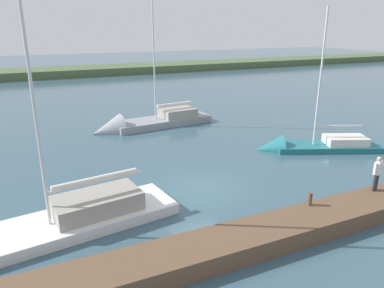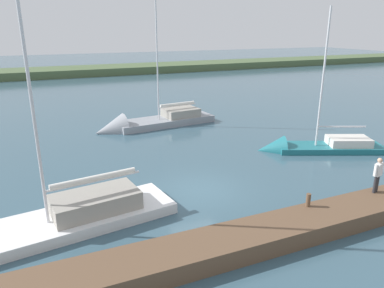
{
  "view_description": "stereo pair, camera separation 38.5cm",
  "coord_description": "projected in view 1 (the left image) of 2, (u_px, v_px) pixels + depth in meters",
  "views": [
    {
      "loc": [
        7.13,
        14.46,
        7.64
      ],
      "look_at": [
        -0.23,
        -1.46,
        1.93
      ],
      "focal_mm": 33.78,
      "sensor_mm": 36.0,
      "label": 1
    },
    {
      "loc": [
        6.78,
        14.62,
        7.64
      ],
      "look_at": [
        -0.23,
        -1.46,
        1.93
      ],
      "focal_mm": 33.78,
      "sensor_mm": 36.0,
      "label": 2
    }
  ],
  "objects": [
    {
      "name": "sailboat_far_left",
      "position": [
        144.0,
        125.0,
        28.7
      ],
      "size": [
        10.0,
        3.61,
        11.03
      ],
      "rotation": [
        0.0,
        0.0,
        0.12
      ],
      "color": "gray",
      "rests_on": "ground_plane"
    },
    {
      "name": "ground_plane",
      "position": [
        200.0,
        190.0,
        17.69
      ],
      "size": [
        200.0,
        200.0,
        0.0
      ],
      "primitive_type": "plane",
      "color": "#385666"
    },
    {
      "name": "person_on_dock",
      "position": [
        377.0,
        171.0,
        15.79
      ],
      "size": [
        0.59,
        0.34,
        1.6
      ],
      "rotation": [
        0.0,
        0.0,
        5.02
      ],
      "color": "#28282D",
      "rests_on": "dock_pier"
    },
    {
      "name": "sailboat_behind_pier",
      "position": [
        309.0,
        148.0,
        23.51
      ],
      "size": [
        8.16,
        4.95,
        9.76
      ],
      "rotation": [
        0.0,
        0.0,
        -0.41
      ],
      "color": "#1E6B75",
      "rests_on": "ground_plane"
    },
    {
      "name": "sailboat_inner_slip",
      "position": [
        19.0,
        239.0,
        13.33
      ],
      "size": [
        10.78,
        3.99,
        11.95
      ],
      "rotation": [
        0.0,
        0.0,
        0.14
      ],
      "color": "white",
      "rests_on": "ground_plane"
    },
    {
      "name": "far_shoreline",
      "position": [
        71.0,
        75.0,
        59.7
      ],
      "size": [
        180.0,
        8.0,
        2.4
      ],
      "primitive_type": "cube",
      "color": "#4C603D",
      "rests_on": "ground_plane"
    },
    {
      "name": "dock_pier",
      "position": [
        261.0,
        236.0,
        13.2
      ],
      "size": [
        27.77,
        1.81,
        0.7
      ],
      "primitive_type": "cube",
      "color": "brown",
      "rests_on": "ground_plane"
    },
    {
      "name": "mooring_post_near",
      "position": [
        310.0,
        199.0,
        14.66
      ],
      "size": [
        0.18,
        0.18,
        0.55
      ],
      "primitive_type": "cylinder",
      "color": "brown",
      "rests_on": "dock_pier"
    }
  ]
}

